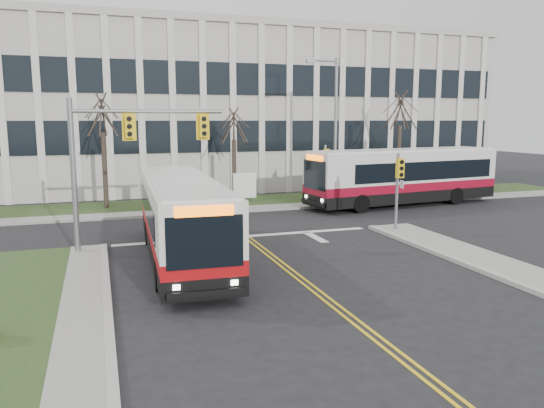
{
  "coord_description": "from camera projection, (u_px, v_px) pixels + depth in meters",
  "views": [
    {
      "loc": [
        -6.35,
        -15.03,
        5.37
      ],
      "look_at": [
        0.24,
        5.02,
        2.0
      ],
      "focal_mm": 35.0,
      "sensor_mm": 36.0,
      "label": 1
    }
  ],
  "objects": [
    {
      "name": "bus_cross",
      "position": [
        403.0,
        178.0,
        33.44
      ],
      "size": [
        13.22,
        4.51,
        3.46
      ],
      "primitive_type": null,
      "rotation": [
        0.0,
        0.0,
        -1.44
      ],
      "color": "silver",
      "rests_on": "ground"
    },
    {
      "name": "tree_mid",
      "position": [
        234.0,
        127.0,
        33.83
      ],
      "size": [
        1.8,
        1.8,
        6.82
      ],
      "color": "#42352B",
      "rests_on": "ground"
    },
    {
      "name": "sidewalk_west",
      "position": [
        75.0,
        402.0,
        10.05
      ],
      "size": [
        1.2,
        26.0,
        0.14
      ],
      "primitive_type": "cube",
      "color": "#9E9B93",
      "rests_on": "ground"
    },
    {
      "name": "mast_arm_signal",
      "position": [
        117.0,
        148.0,
        21.22
      ],
      "size": [
        6.11,
        0.38,
        6.2
      ],
      "color": "slate",
      "rests_on": "ground"
    },
    {
      "name": "tree_right",
      "position": [
        400.0,
        112.0,
        37.18
      ],
      "size": [
        1.8,
        1.8,
        8.25
      ],
      "color": "#42352B",
      "rests_on": "ground"
    },
    {
      "name": "streetlight",
      "position": [
        333.0,
        122.0,
        33.76
      ],
      "size": [
        2.15,
        0.25,
        9.2
      ],
      "color": "slate",
      "rests_on": "ground"
    },
    {
      "name": "tree_left",
      "position": [
        102.0,
        117.0,
        31.08
      ],
      "size": [
        1.8,
        1.8,
        7.7
      ],
      "color": "#42352B",
      "rests_on": "ground"
    },
    {
      "name": "office_building",
      "position": [
        234.0,
        112.0,
        45.65
      ],
      "size": [
        40.0,
        16.0,
        12.0
      ],
      "primitive_type": "cube",
      "color": "#BBB7AD",
      "rests_on": "ground"
    },
    {
      "name": "signal_pole_near",
      "position": [
        398.0,
        180.0,
        25.21
      ],
      "size": [
        0.34,
        0.39,
        3.8
      ],
      "color": "slate",
      "rests_on": "ground"
    },
    {
      "name": "bus_main",
      "position": [
        182.0,
        220.0,
        20.36
      ],
      "size": [
        2.98,
        11.71,
        3.1
      ],
      "primitive_type": null,
      "rotation": [
        0.0,
        0.0,
        -0.04
      ],
      "color": "silver",
      "rests_on": "ground"
    },
    {
      "name": "directory_sign",
      "position": [
        245.0,
        186.0,
        33.91
      ],
      "size": [
        1.5,
        0.12,
        2.0
      ],
      "color": "slate",
      "rests_on": "ground"
    },
    {
      "name": "signal_pole_far",
      "position": [
        326.0,
        166.0,
        33.18
      ],
      "size": [
        0.34,
        0.39,
        3.8
      ],
      "color": "slate",
      "rests_on": "ground"
    },
    {
      "name": "ground",
      "position": [
        314.0,
        290.0,
        16.91
      ],
      "size": [
        120.0,
        120.0,
        0.0
      ],
      "primitive_type": "plane",
      "color": "black",
      "rests_on": "ground"
    },
    {
      "name": "building_lawn",
      "position": [
        279.0,
        200.0,
        35.33
      ],
      "size": [
        44.0,
        5.0,
        0.12
      ],
      "primitive_type": "cube",
      "color": "#2C481F",
      "rests_on": "ground"
    },
    {
      "name": "sidewalk_cross",
      "position": [
        294.0,
        206.0,
        32.7
      ],
      "size": [
        44.0,
        1.6,
        0.14
      ],
      "primitive_type": "cube",
      "color": "#9E9B93",
      "rests_on": "ground"
    }
  ]
}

